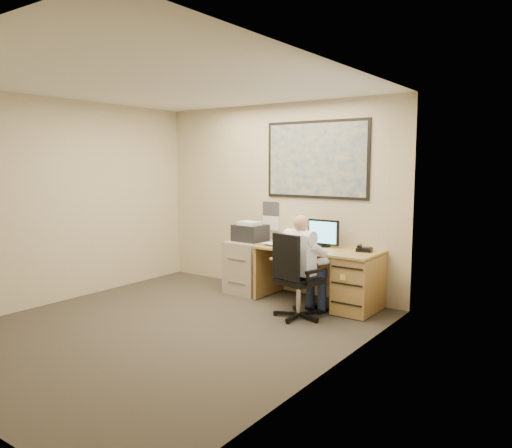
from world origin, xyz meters
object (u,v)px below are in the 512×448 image
Objects in this scene: filing_cabinet at (250,262)px; person at (300,266)px; office_chair at (298,294)px; desk at (342,274)px.

person is (1.20, -0.61, 0.18)m from filing_cabinet.
desk is at bearing 85.31° from office_chair.
person is (-0.01, 0.08, 0.32)m from office_chair.
filing_cabinet is at bearing -179.27° from desk.
filing_cabinet is 0.99× the size of office_chair.
desk is 0.70m from person.
person reaches higher than desk.
filing_cabinet is 1.36m from person.
office_chair is (-0.23, -0.71, -0.14)m from desk.
person reaches higher than filing_cabinet.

